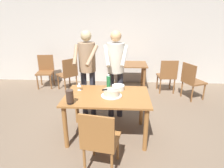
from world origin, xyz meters
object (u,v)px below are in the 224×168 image
person_cutting_cake (116,66)px  chair_near_side (100,139)px  cake_on_platter (111,93)px  background_chair_0 (68,73)px  background_table (128,69)px  water_bottle (109,82)px  background_chair_3 (167,75)px  cake_knife (107,90)px  background_chair_2 (45,70)px  hurricane_lamp (70,97)px  person_standing_beside (87,65)px  wine_glass_near (79,85)px  background_chair_1 (192,80)px  main_dining_table (107,102)px  plate_stack (118,87)px

person_cutting_cake → chair_near_side: size_ratio=1.91×
cake_on_platter → background_chair_0: bearing=122.3°
background_table → chair_near_side: bearing=-97.7°
person_cutting_cake → cake_on_platter: bearing=-93.1°
water_bottle → cake_on_platter: bearing=-78.6°
person_cutting_cake → background_chair_3: size_ratio=1.91×
cake_knife → background_table: (0.38, 2.24, -0.29)m
water_bottle → background_chair_2: 2.83m
cake_on_platter → person_cutting_cake: person_cutting_cake is taller
hurricane_lamp → cake_on_platter: bearing=28.4°
person_standing_beside → background_chair_0: person_standing_beside is taller
water_bottle → person_cutting_cake: 0.41m
cake_knife → chair_near_side: bearing=-92.1°
cake_knife → water_bottle: (-0.00, 0.37, -0.00)m
wine_glass_near → chair_near_side: (0.47, -1.02, -0.36)m
background_table → background_chair_2: background_chair_2 is taller
person_cutting_cake → background_chair_3: person_cutting_cake is taller
background_chair_1 → background_chair_3: bearing=142.2°
hurricane_lamp → background_chair_0: bearing=106.8°
background_chair_2 → background_table: bearing=-3.0°
background_table → background_chair_0: (-1.62, -0.15, -0.09)m
chair_near_side → background_chair_2: size_ratio=1.00×
main_dining_table → background_chair_1: size_ratio=1.53×
water_bottle → background_chair_2: water_bottle is taller
background_chair_2 → background_chair_0: bearing=-20.2°
cake_knife → background_chair_2: bearing=129.9°
hurricane_lamp → background_chair_1: 3.17m
plate_stack → background_table: 1.96m
background_chair_1 → person_standing_beside: bearing=-157.8°
background_chair_3 → background_chair_1: bearing=-37.8°
person_cutting_cake → background_chair_2: person_cutting_cake is taller
water_bottle → person_standing_beside: size_ratio=0.15×
water_bottle → chair_near_side: water_bottle is taller
background_table → background_chair_3: (1.03, -0.15, -0.09)m
background_chair_0 → background_chair_1: same height
wine_glass_near → background_chair_2: (-1.48, 2.13, -0.36)m
plate_stack → background_chair_1: size_ratio=0.24×
main_dining_table → person_cutting_cake: 0.81m
chair_near_side → cake_knife: bearing=87.9°
background_chair_0 → background_chair_2: (-0.74, 0.27, 0.00)m
background_chair_3 → main_dining_table: bearing=-124.6°
cake_knife → plate_stack: (0.17, 0.31, -0.08)m
cake_knife → background_chair_3: size_ratio=0.29×
background_chair_0 → main_dining_table: bearing=-58.9°
water_bottle → person_standing_beside: bearing=140.4°
main_dining_table → wine_glass_near: bearing=159.1°
wine_glass_near → person_standing_beside: (0.06, 0.50, 0.22)m
person_cutting_cake → background_chair_2: 2.73m
background_chair_1 → background_chair_3: same height
background_chair_1 → cake_on_platter: bearing=-137.7°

